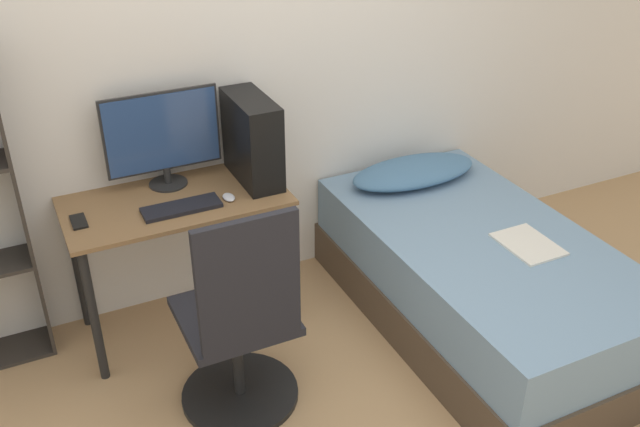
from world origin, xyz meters
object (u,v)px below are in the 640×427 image
Objects in this scene: office_chair at (241,335)px; pc_tower at (252,139)px; keyboard at (182,207)px; bed at (479,280)px; monitor at (163,136)px.

pc_tower is at bearing 63.77° from office_chair.
office_chair is at bearing -116.23° from pc_tower.
office_chair reaches higher than keyboard.
keyboard is at bearing 158.66° from bed.
monitor is 0.38m from keyboard.
office_chair is 0.58× the size of bed.
bed is at bearing -30.92° from monitor.
office_chair is 1.08m from monitor.
monitor is (-1.39, 0.83, 0.76)m from bed.
pc_tower is (0.42, -0.13, -0.05)m from monitor.
office_chair reaches higher than bed.
monitor is 1.54× the size of keyboard.
bed is 1.78m from monitor.
office_chair is 2.90× the size of keyboard.
pc_tower reaches higher than bed.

